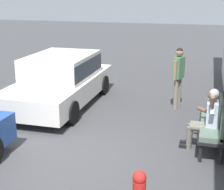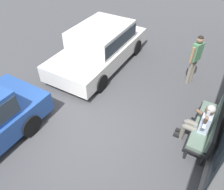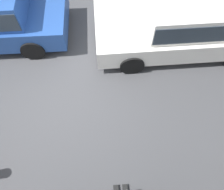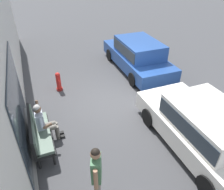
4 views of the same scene
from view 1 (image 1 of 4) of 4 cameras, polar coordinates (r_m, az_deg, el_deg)
The scene contains 5 objects.
ground_plane at distance 7.13m, azimuth -7.53°, elevation -10.00°, with size 60.00×60.00×0.00m, color #424244.
bench at distance 7.62m, azimuth 17.06°, elevation -4.24°, with size 1.84×0.55×0.98m.
person_on_phone at distance 7.38m, azimuth 15.44°, elevation -3.67°, with size 0.73×0.74×1.32m.
parked_car_near at distance 10.09m, azimuth -8.51°, elevation 2.83°, with size 4.43×2.02×1.45m.
pedestrian_standing at distance 9.70m, azimuth 10.98°, elevation 3.58°, with size 0.52×0.31×1.73m.
Camera 1 is at (5.81, 2.60, 3.21)m, focal length 55.00 mm.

